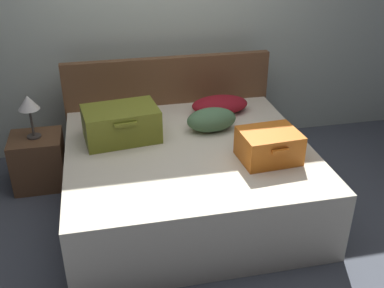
# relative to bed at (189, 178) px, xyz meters

# --- Properties ---
(ground_plane) EXTENTS (12.00, 12.00, 0.00)m
(ground_plane) POSITION_rel_bed_xyz_m (0.00, -0.40, -0.28)
(ground_plane) COLOR #4C515B
(back_wall) EXTENTS (8.00, 0.10, 2.60)m
(back_wall) POSITION_rel_bed_xyz_m (0.00, 1.25, 1.02)
(back_wall) COLOR #B7C1B2
(back_wall) RESTS_ON ground
(bed) EXTENTS (1.89, 1.75, 0.56)m
(bed) POSITION_rel_bed_xyz_m (0.00, 0.00, 0.00)
(bed) COLOR beige
(bed) RESTS_ON ground
(headboard) EXTENTS (1.93, 0.08, 1.01)m
(headboard) POSITION_rel_bed_xyz_m (0.00, 0.92, 0.22)
(headboard) COLOR brown
(headboard) RESTS_ON ground
(hard_case_large) EXTENTS (0.62, 0.45, 0.27)m
(hard_case_large) POSITION_rel_bed_xyz_m (-0.49, 0.26, 0.42)
(hard_case_large) COLOR olive
(hard_case_large) RESTS_ON bed
(hard_case_medium) EXTENTS (0.44, 0.38, 0.22)m
(hard_case_medium) POSITION_rel_bed_xyz_m (0.54, -0.30, 0.39)
(hard_case_medium) COLOR #D16619
(hard_case_medium) RESTS_ON bed
(pillow_near_headboard) EXTENTS (0.52, 0.32, 0.15)m
(pillow_near_headboard) POSITION_rel_bed_xyz_m (0.41, 0.60, 0.36)
(pillow_near_headboard) COLOR maroon
(pillow_near_headboard) RESTS_ON bed
(pillow_center_head) EXTENTS (0.43, 0.28, 0.19)m
(pillow_center_head) POSITION_rel_bed_xyz_m (0.25, 0.26, 0.38)
(pillow_center_head) COLOR #4C724C
(pillow_center_head) RESTS_ON bed
(nightstand) EXTENTS (0.44, 0.40, 0.47)m
(nightstand) POSITION_rel_bed_xyz_m (-1.22, 0.63, -0.05)
(nightstand) COLOR brown
(nightstand) RESTS_ON ground
(table_lamp) EXTENTS (0.18, 0.18, 0.38)m
(table_lamp) POSITION_rel_bed_xyz_m (-1.22, 0.63, 0.49)
(table_lamp) COLOR #3F3833
(table_lamp) RESTS_ON nightstand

